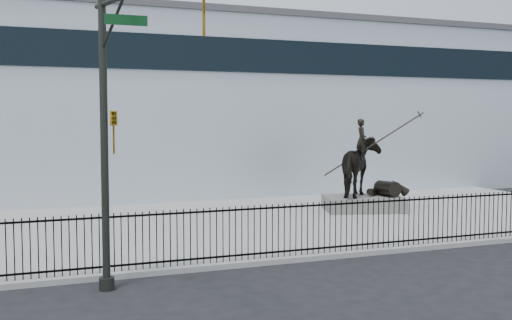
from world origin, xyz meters
name	(u,v)px	position (x,y,z in m)	size (l,w,h in m)	color
ground	(369,266)	(0.00, 0.00, 0.00)	(120.00, 120.00, 0.00)	black
plaza	(272,222)	(0.00, 7.00, 0.07)	(30.00, 12.00, 0.15)	#959592
building	(187,110)	(0.00, 20.00, 4.50)	(44.00, 14.00, 9.00)	white
picket_fence	(347,225)	(0.00, 1.25, 0.90)	(22.10, 0.10, 1.50)	black
statue_plinth	(363,203)	(4.46, 7.78, 0.45)	(3.16, 2.17, 0.59)	#56534E
equestrian_statue	(365,167)	(4.52, 7.77, 1.98)	(3.90, 3.00, 3.43)	black
traffic_signal_left	(120,118)	(-6.75, -0.62, 4.03)	(1.52, 4.84, 7.00)	black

